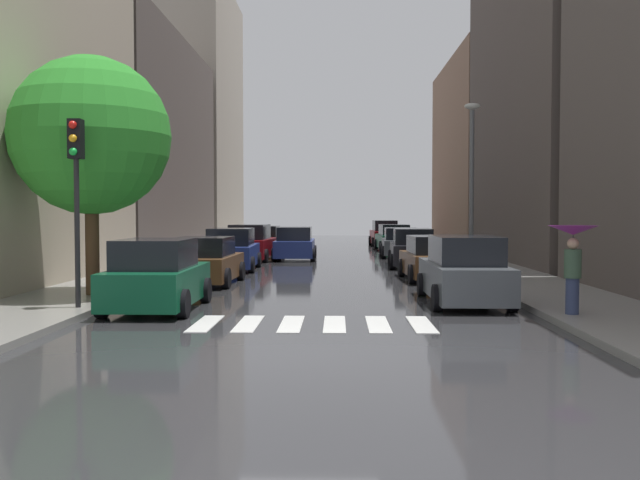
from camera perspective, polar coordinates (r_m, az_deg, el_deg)
ground_plane at (r=35.14m, az=0.62°, el=-1.56°), size 28.00×72.00×0.04m
sidewalk_left at (r=35.82m, az=-9.83°, el=-1.37°), size 3.00×72.00×0.15m
sidewalk_right at (r=35.64m, az=11.13°, el=-1.40°), size 3.00×72.00×0.15m
crosswalk_stripes at (r=14.45m, az=-0.58°, el=-6.95°), size 4.95×2.20×0.01m
building_left_mid at (r=40.12m, az=-15.35°, el=7.45°), size 6.00×18.09×12.02m
building_left_far at (r=57.07m, az=-10.35°, el=9.98°), size 6.00×13.79×20.06m
building_right_mid at (r=34.47m, az=19.76°, el=14.15°), size 6.00×15.07×19.01m
building_right_far at (r=48.68m, az=14.00°, el=6.88°), size 6.00×15.09×12.61m
parked_car_left_nearest at (r=16.91m, az=-13.31°, el=-2.99°), size 2.04×4.04×1.70m
parked_car_left_second at (r=22.70m, az=-9.51°, el=-1.80°), size 2.20×4.11×1.54m
parked_car_left_third at (r=28.12m, az=-7.31°, el=-0.87°), size 2.18×4.29×1.70m
parked_car_left_fourth at (r=33.78m, az=-5.76°, el=-0.31°), size 2.29×4.58×1.76m
parked_car_left_fifth at (r=40.24m, az=-4.65°, el=-0.01°), size 2.17×4.34×1.57m
parked_car_right_nearest at (r=18.00m, az=11.80°, el=-2.61°), size 1.98×4.54×1.73m
parked_car_right_second at (r=24.09m, az=9.41°, el=-1.57°), size 2.22×4.18×1.53m
parked_car_right_third at (r=29.96m, az=7.63°, el=-0.72°), size 2.16×4.63×1.65m
parked_car_right_fourth at (r=36.67m, az=6.71°, el=-0.25°), size 2.25×4.61×1.54m
parked_car_right_fifth at (r=42.78m, az=6.09°, el=0.15°), size 2.23×4.60×1.61m
parked_car_right_sixth at (r=49.04m, az=5.35°, el=0.50°), size 2.10×4.26×1.79m
car_midroad at (r=34.28m, az=-2.09°, el=-0.35°), size 2.10×4.50×1.63m
pedestrian_near_tree at (r=15.66m, az=20.17°, el=-0.67°), size 1.05×1.05×1.90m
street_tree_left at (r=19.33m, az=-18.40°, el=8.14°), size 4.17×4.17×6.29m
traffic_light_left_corner at (r=16.72m, az=-19.52°, el=5.45°), size 0.30×0.42×4.30m
lamp_post_right at (r=26.60m, az=12.44°, el=5.41°), size 0.60×0.28×6.28m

